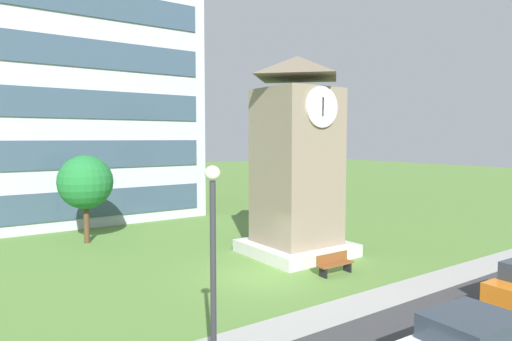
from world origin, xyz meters
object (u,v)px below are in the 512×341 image
(park_bench, at_px, (335,264))
(tree_by_building, at_px, (85,182))
(clock_tower, at_px, (297,167))
(street_lamp, at_px, (213,249))

(park_bench, height_order, tree_by_building, tree_by_building)
(tree_by_building, bearing_deg, clock_tower, -46.15)
(park_bench, relative_size, street_lamp, 0.34)
(park_bench, distance_m, tree_by_building, 14.33)
(park_bench, xyz_separation_m, tree_by_building, (-7.31, 11.97, 2.94))
(clock_tower, distance_m, street_lamp, 12.38)
(park_bench, relative_size, tree_by_building, 0.37)
(park_bench, height_order, street_lamp, street_lamp)
(clock_tower, distance_m, tree_by_building, 11.75)
(clock_tower, bearing_deg, park_bench, -102.80)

